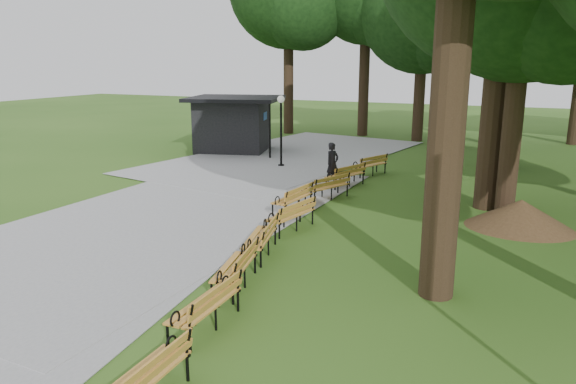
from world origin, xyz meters
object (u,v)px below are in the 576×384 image
at_px(bench_8, 369,165).
at_px(bench_1, 205,305).
at_px(bench_2, 234,267).
at_px(bench_5, 292,198).
at_px(person, 332,163).
at_px(bench_6, 327,187).
at_px(lamp_post, 281,116).
at_px(dirt_mound, 520,214).
at_px(bench_4, 290,215).
at_px(bench_3, 260,238).
at_px(bench_0, 139,380).
at_px(kiosk, 233,124).
at_px(bench_7, 345,175).

bearing_deg(bench_8, bench_1, 26.80).
distance_m(bench_2, bench_5, 5.97).
height_order(person, bench_2, person).
bearing_deg(bench_6, lamp_post, -117.17).
xyz_separation_m(person, bench_1, (1.83, -11.93, -0.37)).
bearing_deg(bench_6, bench_1, 30.18).
xyz_separation_m(lamp_post, bench_6, (3.90, -4.68, -1.84)).
distance_m(dirt_mound, bench_5, 6.71).
bearing_deg(bench_4, bench_3, 14.58).
height_order(bench_0, bench_3, same).
xyz_separation_m(bench_1, bench_6, (-1.20, 9.61, 0.00)).
relative_size(person, kiosk, 0.35).
bearing_deg(bench_6, bench_0, 30.90).
bearing_deg(bench_5, bench_3, 18.55).
height_order(bench_0, bench_8, same).
height_order(kiosk, bench_7, kiosk).
xyz_separation_m(bench_1, bench_3, (-0.82, 3.76, 0.00)).
bearing_deg(bench_1, bench_3, -168.27).
bearing_deg(bench_1, bench_7, -174.56).
xyz_separation_m(person, bench_3, (1.01, -8.18, -0.37)).
xyz_separation_m(kiosk, bench_1, (9.20, -17.16, -0.98)).
relative_size(bench_3, bench_6, 1.00).
bearing_deg(bench_7, bench_5, 16.05).
bearing_deg(person, bench_8, 3.54).
bearing_deg(dirt_mound, person, 154.81).
xyz_separation_m(bench_3, bench_8, (-0.14, 10.28, 0.00)).
height_order(bench_0, bench_2, same).
bearing_deg(bench_7, person, -90.00).
relative_size(lamp_post, bench_0, 1.67).
bearing_deg(person, dirt_mound, -89.27).
bearing_deg(bench_4, bench_0, 20.84).
bearing_deg(bench_6, dirt_mound, 104.93).
bearing_deg(person, bench_2, -146.14).
height_order(kiosk, bench_8, kiosk).
xyz_separation_m(person, bench_8, (0.87, 2.10, -0.37)).
distance_m(bench_0, bench_5, 10.20).
distance_m(person, lamp_post, 4.29).
relative_size(bench_0, bench_2, 1.00).
xyz_separation_m(person, bench_0, (2.27, -14.27, -0.37)).
xyz_separation_m(bench_2, bench_5, (-1.22, 5.84, 0.00)).
bearing_deg(bench_2, kiosk, -162.37).
xyz_separation_m(bench_2, bench_6, (-0.79, 7.81, 0.00)).
distance_m(bench_0, bench_7, 14.13).
bearing_deg(bench_5, bench_0, 18.42).
bearing_deg(bench_1, bench_5, -168.45).
bearing_deg(kiosk, bench_2, -74.87).
xyz_separation_m(kiosk, lamp_post, (4.11, -2.86, 0.85)).
xyz_separation_m(bench_5, bench_7, (0.41, 4.05, 0.00)).
xyz_separation_m(lamp_post, dirt_mound, (10.08, -5.57, -1.85)).
relative_size(lamp_post, bench_5, 1.67).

